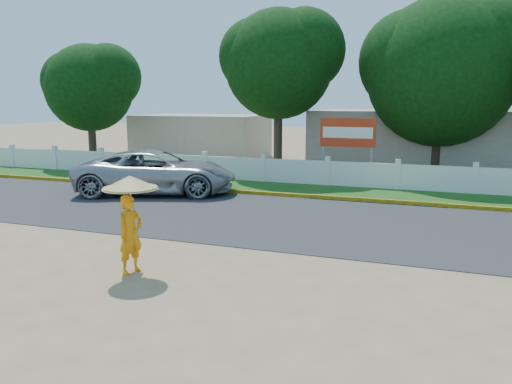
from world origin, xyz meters
TOP-DOWN VIEW (x-y plane):
  - ground at (0.00, 0.00)m, footprint 120.00×120.00m
  - road at (0.00, 4.50)m, footprint 60.00×7.00m
  - grass_verge at (0.00, 9.75)m, footprint 60.00×3.50m
  - curb at (0.00, 8.05)m, footprint 40.00×0.18m
  - fence at (0.00, 11.20)m, footprint 40.00×0.10m
  - building_near at (3.00, 18.00)m, footprint 10.00×6.00m
  - building_far at (-10.00, 19.00)m, footprint 8.00×5.00m
  - vehicle at (-6.11, 6.96)m, footprint 6.99×4.96m
  - monk_with_parasol at (-1.60, -1.50)m, footprint 1.19×1.19m
  - billboard at (0.65, 12.30)m, footprint 2.50×0.13m
  - tree_row at (4.94, 14.61)m, footprint 34.19×7.55m

SIDE VIEW (x-z plane):
  - ground at x=0.00m, z-range 0.00..0.00m
  - road at x=0.00m, z-range 0.00..0.02m
  - grass_verge at x=0.00m, z-range 0.00..0.03m
  - curb at x=0.00m, z-range 0.00..0.16m
  - fence at x=0.00m, z-range 0.00..1.10m
  - vehicle at x=-6.11m, z-range 0.00..1.77m
  - building_far at x=-10.00m, z-range 0.00..2.80m
  - monk_with_parasol at x=-1.60m, z-range 0.33..2.48m
  - building_near at x=3.00m, z-range 0.00..3.20m
  - billboard at x=0.65m, z-range 0.67..3.62m
  - tree_row at x=4.94m, z-range 0.68..9.57m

